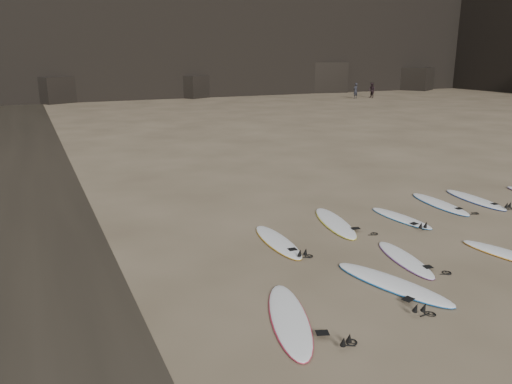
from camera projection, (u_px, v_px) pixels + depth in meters
ground at (442, 259)px, 11.74m from camera, size 240.00×240.00×0.00m
surfboard_0 at (289, 318)px, 9.04m from camera, size 1.50×2.78×0.10m
surfboard_1 at (392, 283)px, 10.42m from camera, size 1.48×2.86×0.10m
surfboard_2 at (405, 259)px, 11.67m from camera, size 0.94×2.35×0.08m
surfboard_3 at (510, 255)px, 11.89m from camera, size 1.11×2.49×0.09m
surfboard_5 at (278, 241)px, 12.75m from camera, size 0.75×2.57×0.09m
surfboard_6 at (335, 222)px, 14.15m from camera, size 1.26×2.83×0.10m
surfboard_7 at (401, 218)px, 14.58m from camera, size 0.77×2.33×0.08m
surfboard_8 at (439, 204)px, 15.92m from camera, size 0.87×2.66×0.09m
surfboard_9 at (475, 199)px, 16.39m from camera, size 0.82×2.63×0.09m
person_a at (355, 91)px, 52.96m from camera, size 0.66×0.52×1.61m
person_b at (372, 90)px, 53.63m from camera, size 0.64×0.80×1.60m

